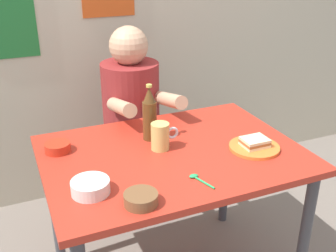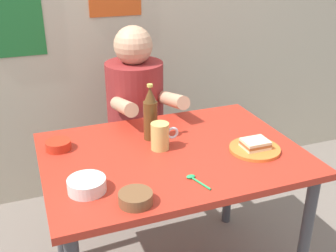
{
  "view_description": "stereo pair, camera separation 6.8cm",
  "coord_description": "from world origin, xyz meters",
  "px_view_note": "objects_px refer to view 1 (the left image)",
  "views": [
    {
      "loc": [
        -0.63,
        -1.42,
        1.56
      ],
      "look_at": [
        0.0,
        0.05,
        0.84
      ],
      "focal_mm": 43.3,
      "sensor_mm": 36.0,
      "label": 1
    },
    {
      "loc": [
        -0.56,
        -1.44,
        1.56
      ],
      "look_at": [
        0.0,
        0.05,
        0.84
      ],
      "focal_mm": 43.3,
      "sensor_mm": 36.0,
      "label": 2
    }
  ],
  "objects_px": {
    "plate_orange": "(254,147)",
    "beer_mug": "(161,136)",
    "person_seated": "(131,99)",
    "condiment_bowl_brown": "(141,198)",
    "sandwich": "(255,142)",
    "dining_table": "(172,170)",
    "beer_bottle": "(150,115)",
    "stool": "(133,163)"
  },
  "relations": [
    {
      "from": "sandwich",
      "to": "beer_bottle",
      "type": "height_order",
      "value": "beer_bottle"
    },
    {
      "from": "beer_mug",
      "to": "person_seated",
      "type": "bearing_deg",
      "value": 84.38
    },
    {
      "from": "sandwich",
      "to": "beer_mug",
      "type": "height_order",
      "value": "beer_mug"
    },
    {
      "from": "plate_orange",
      "to": "sandwich",
      "type": "xyz_separation_m",
      "value": [
        -0.0,
        0.0,
        0.02
      ]
    },
    {
      "from": "plate_orange",
      "to": "sandwich",
      "type": "relative_size",
      "value": 2.0
    },
    {
      "from": "beer_mug",
      "to": "beer_bottle",
      "type": "relative_size",
      "value": 0.48
    },
    {
      "from": "stool",
      "to": "dining_table",
      "type": "bearing_deg",
      "value": -91.8
    },
    {
      "from": "dining_table",
      "to": "beer_bottle",
      "type": "xyz_separation_m",
      "value": [
        -0.04,
        0.16,
        0.21
      ]
    },
    {
      "from": "sandwich",
      "to": "dining_table",
      "type": "bearing_deg",
      "value": 161.1
    },
    {
      "from": "beer_bottle",
      "to": "condiment_bowl_brown",
      "type": "relative_size",
      "value": 2.18
    },
    {
      "from": "stool",
      "to": "condiment_bowl_brown",
      "type": "xyz_separation_m",
      "value": [
        -0.28,
        -0.94,
        0.41
      ]
    },
    {
      "from": "dining_table",
      "to": "stool",
      "type": "bearing_deg",
      "value": 88.2
    },
    {
      "from": "beer_mug",
      "to": "condiment_bowl_brown",
      "type": "relative_size",
      "value": 1.05
    },
    {
      "from": "person_seated",
      "to": "plate_orange",
      "type": "distance_m",
      "value": 0.8
    },
    {
      "from": "person_seated",
      "to": "beer_mug",
      "type": "height_order",
      "value": "person_seated"
    },
    {
      "from": "beer_mug",
      "to": "beer_bottle",
      "type": "distance_m",
      "value": 0.13
    },
    {
      "from": "beer_bottle",
      "to": "sandwich",
      "type": "bearing_deg",
      "value": -35.31
    },
    {
      "from": "person_seated",
      "to": "condiment_bowl_brown",
      "type": "bearing_deg",
      "value": -106.48
    },
    {
      "from": "plate_orange",
      "to": "beer_bottle",
      "type": "distance_m",
      "value": 0.48
    },
    {
      "from": "plate_orange",
      "to": "beer_bottle",
      "type": "bearing_deg",
      "value": 144.69
    },
    {
      "from": "beer_bottle",
      "to": "beer_mug",
      "type": "bearing_deg",
      "value": -85.88
    },
    {
      "from": "person_seated",
      "to": "sandwich",
      "type": "height_order",
      "value": "person_seated"
    },
    {
      "from": "stool",
      "to": "beer_bottle",
      "type": "xyz_separation_m",
      "value": [
        -0.06,
        -0.47,
        0.51
      ]
    },
    {
      "from": "sandwich",
      "to": "beer_mug",
      "type": "bearing_deg",
      "value": 156.86
    },
    {
      "from": "sandwich",
      "to": "stool",
      "type": "bearing_deg",
      "value": 113.18
    },
    {
      "from": "plate_orange",
      "to": "beer_mug",
      "type": "distance_m",
      "value": 0.41
    },
    {
      "from": "stool",
      "to": "beer_mug",
      "type": "bearing_deg",
      "value": -95.51
    },
    {
      "from": "dining_table",
      "to": "condiment_bowl_brown",
      "type": "bearing_deg",
      "value": -129.35
    },
    {
      "from": "person_seated",
      "to": "stool",
      "type": "bearing_deg",
      "value": 90.0
    },
    {
      "from": "stool",
      "to": "person_seated",
      "type": "relative_size",
      "value": 0.63
    },
    {
      "from": "stool",
      "to": "plate_orange",
      "type": "height_order",
      "value": "plate_orange"
    },
    {
      "from": "plate_orange",
      "to": "beer_mug",
      "type": "xyz_separation_m",
      "value": [
        -0.38,
        0.16,
        0.05
      ]
    },
    {
      "from": "person_seated",
      "to": "plate_orange",
      "type": "xyz_separation_m",
      "value": [
        0.32,
        -0.73,
        -0.02
      ]
    },
    {
      "from": "person_seated",
      "to": "beer_bottle",
      "type": "relative_size",
      "value": 2.75
    },
    {
      "from": "dining_table",
      "to": "beer_bottle",
      "type": "distance_m",
      "value": 0.27
    },
    {
      "from": "dining_table",
      "to": "stool",
      "type": "distance_m",
      "value": 0.7
    },
    {
      "from": "stool",
      "to": "person_seated",
      "type": "bearing_deg",
      "value": -90.0
    },
    {
      "from": "stool",
      "to": "beer_bottle",
      "type": "bearing_deg",
      "value": -97.75
    },
    {
      "from": "stool",
      "to": "sandwich",
      "type": "relative_size",
      "value": 4.09
    },
    {
      "from": "dining_table",
      "to": "person_seated",
      "type": "bearing_deg",
      "value": 88.16
    },
    {
      "from": "dining_table",
      "to": "stool",
      "type": "height_order",
      "value": "dining_table"
    },
    {
      "from": "stool",
      "to": "sandwich",
      "type": "bearing_deg",
      "value": -66.82
    }
  ]
}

